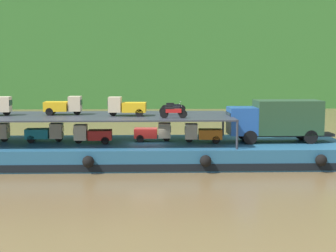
{
  "coord_description": "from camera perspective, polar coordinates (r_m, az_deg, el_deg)",
  "views": [
    {
      "loc": [
        0.32,
        -36.74,
        7.23
      ],
      "look_at": [
        1.52,
        0.0,
        2.7
      ],
      "focal_mm": 53.63,
      "sensor_mm": 36.0,
      "label": 1
    }
  ],
  "objects": [
    {
      "name": "motorcycle_upper_port",
      "position": [
        34.87,
        0.6,
        1.6
      ],
      "size": [
        1.9,
        0.55,
        0.87
      ],
      "color": "black",
      "rests_on": "cargo_rack"
    },
    {
      "name": "ground_plane",
      "position": [
        37.45,
        -2.32,
        -4.11
      ],
      "size": [
        400.0,
        400.0,
        0.0
      ],
      "primitive_type": "plane",
      "color": "brown"
    },
    {
      "name": "motorcycle_upper_stbd",
      "position": [
        38.98,
        0.58,
        2.17
      ],
      "size": [
        1.9,
        0.55,
        0.87
      ],
      "color": "black",
      "rests_on": "cargo_rack"
    },
    {
      "name": "mini_truck_lower_mid",
      "position": [
        36.88,
        -8.6,
        -0.91
      ],
      "size": [
        2.76,
        1.23,
        1.38
      ],
      "color": "red",
      "rests_on": "cargo_barge"
    },
    {
      "name": "cargo_barge",
      "position": [
        37.28,
        -2.33,
        -2.99
      ],
      "size": [
        29.14,
        8.3,
        1.5
      ],
      "color": "#23567A",
      "rests_on": "ground"
    },
    {
      "name": "covered_lorry",
      "position": [
        37.94,
        12.28,
        0.76
      ],
      "size": [
        7.9,
        2.46,
        3.1
      ],
      "color": "#1E4C99",
      "rests_on": "cargo_barge"
    },
    {
      "name": "mini_truck_upper_fore",
      "position": [
        36.57,
        -4.74,
        2.23
      ],
      "size": [
        2.79,
        1.29,
        1.38
      ],
      "color": "gold",
      "rests_on": "cargo_rack"
    },
    {
      "name": "mini_truck_lower_bow",
      "position": [
        37.01,
        3.95,
        -0.82
      ],
      "size": [
        2.8,
        1.3,
        1.38
      ],
      "color": "orange",
      "rests_on": "cargo_barge"
    },
    {
      "name": "mini_truck_upper_mid",
      "position": [
        38.01,
        -11.76,
        2.29
      ],
      "size": [
        2.75,
        1.22,
        1.38
      ],
      "color": "gold",
      "rests_on": "cargo_rack"
    },
    {
      "name": "hillside_far_bank",
      "position": [
        99.43,
        -2.09,
        12.87
      ],
      "size": [
        112.84,
        37.25,
        30.83
      ],
      "color": "#33702D",
      "rests_on": "ground"
    },
    {
      "name": "mini_truck_lower_aft",
      "position": [
        38.33,
        -13.79,
        -0.73
      ],
      "size": [
        2.77,
        1.25,
        1.38
      ],
      "color": "teal",
      "rests_on": "cargo_barge"
    },
    {
      "name": "cargo_rack",
      "position": [
        37.17,
        -8.22,
        1.09
      ],
      "size": [
        19.94,
        6.87,
        2.0
      ],
      "color": "#2D333D",
      "rests_on": "cargo_barge"
    },
    {
      "name": "mini_truck_lower_fore",
      "position": [
        37.49,
        -1.68,
        -0.7
      ],
      "size": [
        2.77,
        1.26,
        1.38
      ],
      "color": "red",
      "rests_on": "cargo_barge"
    },
    {
      "name": "motorcycle_upper_centre",
      "position": [
        36.92,
        0.45,
        1.9
      ],
      "size": [
        1.9,
        0.55,
        0.87
      ],
      "color": "black",
      "rests_on": "cargo_rack"
    }
  ]
}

